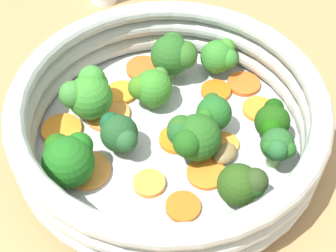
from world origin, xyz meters
TOP-DOWN VIEW (x-y plane):
  - ground_plane at (0.00, 0.00)m, footprint 4.00×4.00m
  - skillet at (0.00, 0.00)m, footprint 0.28×0.28m
  - skillet_rim_wall at (0.00, 0.00)m, footprint 0.30×0.30m
  - skillet_rivet_left at (0.09, 0.10)m, footprint 0.01×0.01m
  - carrot_slice_0 at (0.03, 0.06)m, footprint 0.04×0.04m
  - carrot_slice_1 at (0.01, -0.10)m, footprint 0.05×0.05m
  - carrot_slice_2 at (-0.00, 0.08)m, footprint 0.04×0.04m
  - carrot_slice_3 at (0.08, 0.03)m, footprint 0.06×0.06m
  - carrot_slice_4 at (-0.06, -0.05)m, footprint 0.04×0.04m
  - carrot_slice_5 at (-0.05, 0.02)m, footprint 0.04×0.04m
  - carrot_slice_6 at (0.04, -0.07)m, footprint 0.05×0.05m
  - carrot_slice_7 at (-0.03, 0.05)m, footprint 0.05×0.05m
  - carrot_slice_8 at (0.11, -0.02)m, footprint 0.06×0.06m
  - carrot_slice_9 at (-0.01, 0.01)m, footprint 0.04×0.04m
  - carrot_slice_10 at (-0.09, -0.06)m, footprint 0.05×0.05m
  - carrot_slice_11 at (0.06, -0.04)m, footprint 0.06×0.06m
  - carrot_slice_12 at (-0.10, -0.02)m, footprint 0.04×0.04m
  - broccoli_floret_0 at (0.07, -0.04)m, footprint 0.05×0.05m
  - broccoli_floret_1 at (-0.05, 0.08)m, footprint 0.04×0.04m
  - broccoli_floret_2 at (-0.02, -0.09)m, footprint 0.05×0.05m
  - broccoli_floret_3 at (-0.07, -0.08)m, footprint 0.04×0.04m
  - broccoli_floret_4 at (-0.10, 0.02)m, footprint 0.03×0.04m
  - broccoli_floret_5 at (0.10, 0.04)m, footprint 0.05×0.05m
  - broccoli_floret_6 at (-0.04, 0.00)m, footprint 0.04×0.04m
  - broccoli_floret_7 at (-0.02, 0.03)m, footprint 0.05×0.05m
  - broccoli_floret_8 at (0.05, 0.01)m, footprint 0.04×0.04m
  - broccoli_floret_9 at (-0.09, 0.05)m, footprint 0.03×0.04m
  - broccoli_floret_10 at (0.01, -0.05)m, footprint 0.05×0.04m
  - mushroom_piece_0 at (-0.05, 0.04)m, footprint 0.03×0.03m

SIDE VIEW (x-z plane):
  - ground_plane at x=0.00m, z-range 0.00..0.00m
  - skillet at x=0.00m, z-range 0.00..0.01m
  - carrot_slice_5 at x=-0.05m, z-range 0.01..0.02m
  - carrot_slice_7 at x=-0.03m, z-range 0.01..0.02m
  - carrot_slice_2 at x=0.00m, z-range 0.01..0.02m
  - carrot_slice_11 at x=0.06m, z-range 0.01..0.02m
  - carrot_slice_3 at x=0.08m, z-range 0.01..0.02m
  - carrot_slice_12 at x=-0.10m, z-range 0.01..0.02m
  - carrot_slice_9 at x=-0.01m, z-range 0.01..0.02m
  - carrot_slice_10 at x=-0.09m, z-range 0.01..0.02m
  - carrot_slice_4 at x=-0.06m, z-range 0.01..0.02m
  - carrot_slice_6 at x=0.04m, z-range 0.01..0.02m
  - carrot_slice_8 at x=0.11m, z-range 0.01..0.02m
  - carrot_slice_0 at x=0.03m, z-range 0.01..0.02m
  - carrot_slice_1 at x=0.01m, z-range 0.01..0.02m
  - skillet_rivet_left at x=0.09m, z-range 0.01..0.02m
  - mushroom_piece_0 at x=-0.05m, z-range 0.01..0.03m
  - broccoli_floret_3 at x=-0.07m, z-range 0.02..0.06m
  - broccoli_floret_1 at x=-0.05m, z-range 0.02..0.06m
  - broccoli_floret_10 at x=0.01m, z-range 0.02..0.06m
  - broccoli_floret_4 at x=-0.10m, z-range 0.02..0.06m
  - broccoli_floret_8 at x=0.05m, z-range 0.02..0.06m
  - broccoli_floret_6 at x=-0.04m, z-range 0.02..0.06m
  - broccoli_floret_7 at x=-0.02m, z-range 0.02..0.06m
  - broccoli_floret_9 at x=-0.09m, z-range 0.02..0.06m
  - broccoli_floret_5 at x=0.10m, z-range 0.02..0.07m
  - skillet_rim_wall at x=0.00m, z-range 0.01..0.08m
  - broccoli_floret_0 at x=0.07m, z-range 0.02..0.07m
  - broccoli_floret_2 at x=-0.02m, z-range 0.02..0.07m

